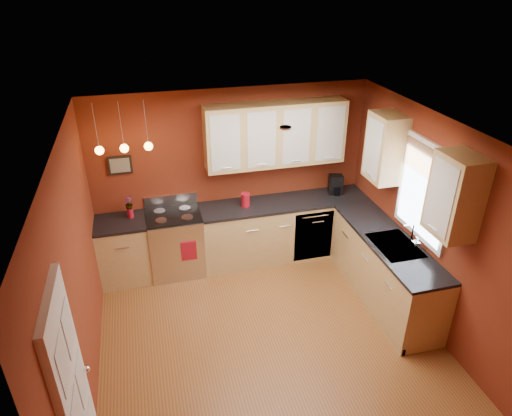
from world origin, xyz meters
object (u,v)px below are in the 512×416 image
object	(u,v)px
sink	(395,247)
red_canister	(246,200)
coffee_maker	(336,185)
gas_range	(176,242)
soap_pump	(416,244)

from	to	relation	value
sink	red_canister	world-z (taller)	sink
red_canister	coffee_maker	world-z (taller)	coffee_maker
gas_range	red_canister	xyz separation A→B (m)	(1.05, -0.00, 0.56)
sink	coffee_maker	world-z (taller)	coffee_maker
gas_range	coffee_maker	distance (m)	2.55
soap_pump	sink	bearing A→B (deg)	133.60
gas_range	sink	bearing A→B (deg)	-29.78
sink	red_canister	xyz separation A→B (m)	(-1.57, 1.50, 0.13)
gas_range	sink	distance (m)	3.05
red_canister	soap_pump	size ratio (longest dim) A/B	1.08
gas_range	soap_pump	xyz separation A→B (m)	(2.79, -1.67, 0.55)
gas_range	coffee_maker	world-z (taller)	coffee_maker
sink	soap_pump	size ratio (longest dim) A/B	3.68
red_canister	soap_pump	distance (m)	2.41
red_canister	gas_range	bearing A→B (deg)	179.97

